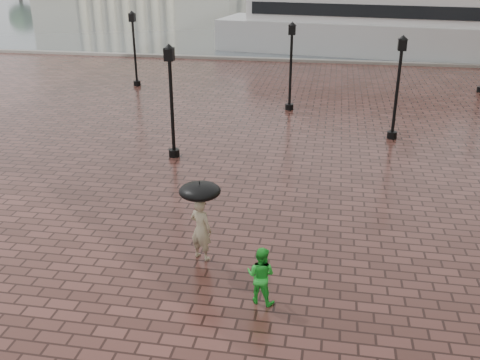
# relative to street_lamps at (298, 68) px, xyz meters

# --- Properties ---
(ground) EXTENTS (300.00, 300.00, 0.00)m
(ground) POSITION_rel_street_lamps_xyz_m (1.60, -17.60, -2.33)
(ground) COLOR #3B201A
(ground) RESTS_ON ground
(harbour_water) EXTENTS (240.00, 240.00, 0.00)m
(harbour_water) POSITION_rel_street_lamps_xyz_m (1.60, 74.40, -2.33)
(harbour_water) COLOR #424A50
(harbour_water) RESTS_ON ground
(quay_edge) EXTENTS (80.00, 0.60, 0.30)m
(quay_edge) POSITION_rel_street_lamps_xyz_m (1.60, 14.40, -2.33)
(quay_edge) COLOR slate
(quay_edge) RESTS_ON ground
(street_lamps) EXTENTS (21.44, 14.44, 4.40)m
(street_lamps) POSITION_rel_street_lamps_xyz_m (0.00, 0.00, 0.00)
(street_lamps) COLOR black
(street_lamps) RESTS_ON ground
(adult_pedestrian) EXTENTS (0.76, 0.64, 1.77)m
(adult_pedestrian) POSITION_rel_street_lamps_xyz_m (-1.37, -15.17, -1.44)
(adult_pedestrian) COLOR tan
(adult_pedestrian) RESTS_ON ground
(child_pedestrian) EXTENTS (0.82, 0.71, 1.45)m
(child_pedestrian) POSITION_rel_street_lamps_xyz_m (0.48, -16.84, -1.60)
(child_pedestrian) COLOR green
(child_pedestrian) RESTS_ON ground
(ferry_near) EXTENTS (27.23, 10.27, 8.72)m
(ferry_near) POSITION_rel_street_lamps_xyz_m (5.21, 19.40, 0.29)
(ferry_near) COLOR #B9B9B9
(ferry_near) RESTS_ON ground
(umbrella) EXTENTS (1.10, 1.10, 1.16)m
(umbrella) POSITION_rel_street_lamps_xyz_m (-1.37, -15.17, -0.32)
(umbrella) COLOR black
(umbrella) RESTS_ON ground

